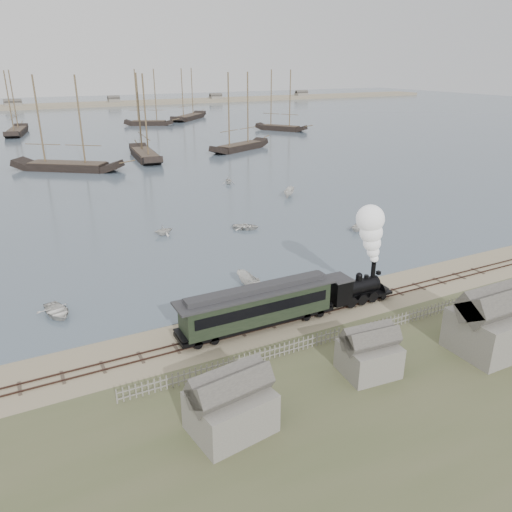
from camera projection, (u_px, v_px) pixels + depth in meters
name	position (u px, v px, depth m)	size (l,w,h in m)	color
ground	(270.00, 313.00, 47.50)	(600.00, 600.00, 0.00)	tan
harbor_water	(54.00, 125.00, 188.32)	(600.00, 336.00, 0.06)	#435160
rail_track	(280.00, 322.00, 45.83)	(120.00, 1.80, 0.16)	#3C2720
picket_fence_west	(240.00, 368.00, 38.94)	(19.00, 0.10, 1.20)	slate
picket_fence_east	(426.00, 318.00, 46.60)	(15.00, 0.10, 1.20)	slate
shed_left	(231.00, 429.00, 32.48)	(5.00, 4.00, 4.10)	slate
shed_mid	(367.00, 372.00, 38.41)	(4.00, 3.50, 3.60)	slate
shed_right	(488.00, 350.00, 41.43)	(6.00, 5.00, 5.10)	slate
far_spit	(35.00, 108.00, 254.60)	(500.00, 20.00, 1.80)	tan
locomotive	(368.00, 260.00, 48.41)	(7.55, 2.82, 9.41)	black
passenger_coach	(257.00, 305.00, 43.99)	(14.83, 2.86, 3.60)	black
beached_dinghy	(271.00, 306.00, 47.87)	(3.98, 2.85, 0.83)	silver
rowboat_0	(57.00, 311.00, 46.78)	(4.12, 2.94, 0.85)	silver
rowboat_1	(164.00, 230.00, 68.40)	(2.69, 2.32, 1.42)	silver
rowboat_2	(248.00, 281.00, 52.54)	(3.73, 1.40, 1.44)	silver
rowboat_3	(246.00, 226.00, 70.87)	(3.77, 2.70, 0.78)	silver
rowboat_4	(358.00, 226.00, 69.97)	(2.94, 2.54, 1.55)	silver
rowboat_5	(289.00, 192.00, 87.94)	(3.85, 1.45, 1.49)	silver
rowboat_7	(228.00, 180.00, 96.91)	(2.76, 2.38, 1.45)	silver
schooner_2	(62.00, 123.00, 105.80)	(24.37, 5.62, 20.00)	black
schooner_3	(142.00, 117.00, 118.91)	(22.42, 5.17, 20.00)	black
schooner_4	(239.00, 112.00, 130.49)	(20.44, 4.72, 20.00)	black
schooner_5	(281.00, 100.00, 168.47)	(18.39, 4.24, 20.00)	black
schooner_7	(12.00, 102.00, 159.68)	(23.11, 5.33, 20.00)	black
schooner_8	(147.00, 97.00, 182.33)	(17.84, 4.12, 20.00)	black
schooner_9	(188.00, 94.00, 201.51)	(26.16, 6.04, 20.00)	black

